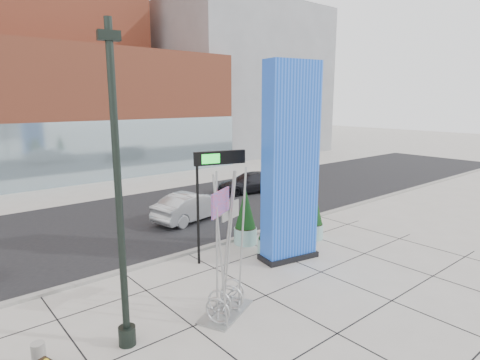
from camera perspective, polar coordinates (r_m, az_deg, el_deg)
ground at (r=14.54m, az=-2.11°, el=-15.88°), size 160.00×160.00×0.00m
street_asphalt at (r=22.72m, az=-17.90°, el=-6.22°), size 80.00×12.00×0.02m
curb_edge at (r=17.56m, az=-10.31°, el=-10.89°), size 80.00×0.30×0.12m
tower_podium at (r=38.30m, az=-26.82°, el=8.42°), size 34.00×10.00×11.00m
tower_glass_front at (r=33.89m, az=-24.47°, el=3.29°), size 34.00×0.60×5.00m
building_grey_parking at (r=54.21m, az=-1.25°, el=13.82°), size 20.00×18.00×18.00m
blue_pylon at (r=16.51m, az=7.17°, el=1.85°), size 2.61×1.52×8.18m
lamp_post at (r=10.91m, az=-16.66°, el=-5.87°), size 0.57×0.47×8.57m
public_art_sculpture at (r=12.89m, az=-2.02°, el=-13.64°), size 2.26×1.76×4.60m
concrete_bollard at (r=12.12m, az=-26.71°, el=-21.37°), size 0.34×0.34×0.67m
overhead_street_sign at (r=16.35m, az=-3.83°, el=1.89°), size 2.16×0.74×4.63m
round_planter_east at (r=19.77m, az=10.36°, el=-4.79°), size 1.03×1.03×2.58m
round_planter_mid at (r=18.75m, az=0.78°, el=-5.32°), size 1.08×1.08×2.69m
round_planter_west at (r=17.68m, az=4.05°, el=-6.97°), size 0.93×0.93×2.33m
car_silver_mid at (r=22.62m, az=-6.76°, el=-3.75°), size 5.02×2.54×1.58m
car_dark_east at (r=29.20m, az=1.35°, el=-0.39°), size 5.25×3.06×1.43m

